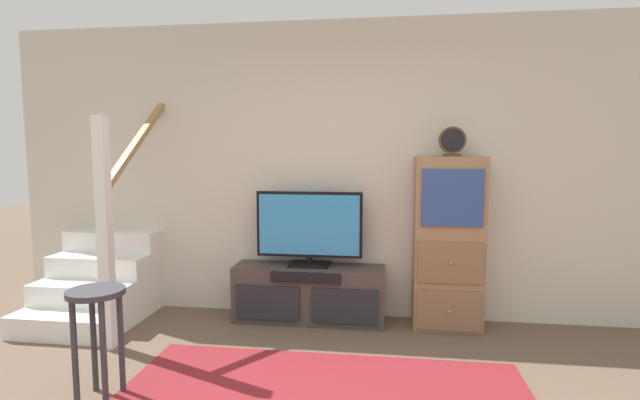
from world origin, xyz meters
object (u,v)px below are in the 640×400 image
(television, at_px, (309,227))
(desk_clock, at_px, (452,141))
(side_cabinet, at_px, (448,243))
(bar_stool_near, at_px, (97,318))
(media_console, at_px, (309,294))

(television, height_order, desk_clock, desk_clock)
(desk_clock, bearing_deg, television, 178.65)
(side_cabinet, relative_size, bar_stool_near, 2.13)
(media_console, xyz_separation_m, television, (-0.00, 0.02, 0.61))
(side_cabinet, distance_m, bar_stool_near, 2.75)
(media_console, bearing_deg, television, 90.00)
(media_console, distance_m, side_cabinet, 1.31)
(bar_stool_near, bearing_deg, desk_clock, 33.41)
(side_cabinet, height_order, desk_clock, desk_clock)
(bar_stool_near, bearing_deg, side_cabinet, 33.75)
(television, height_order, side_cabinet, side_cabinet)
(media_console, xyz_separation_m, side_cabinet, (1.21, 0.01, 0.49))
(side_cabinet, relative_size, desk_clock, 5.98)
(desk_clock, height_order, bar_stool_near, desk_clock)
(side_cabinet, bearing_deg, desk_clock, -63.24)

